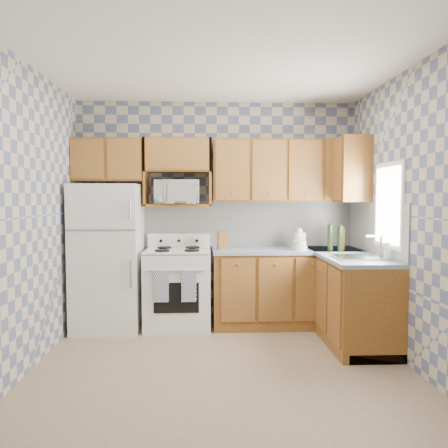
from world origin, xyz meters
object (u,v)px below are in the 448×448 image
Objects in this scene: stove_body at (178,289)px; microwave at (177,192)px; refrigerator at (108,257)px; electric_kettle at (300,241)px.

microwave is (-0.01, 0.11, 1.14)m from stove_body.
electric_kettle is (2.25, 0.06, 0.18)m from refrigerator.
stove_body is at bearing 1.78° from refrigerator.
stove_body is 1.73× the size of microwave.
refrigerator reaches higher than electric_kettle.
microwave reaches higher than stove_body.
stove_body is (0.80, 0.03, -0.39)m from refrigerator.
refrigerator is at bearing -178.49° from electric_kettle.
microwave is 1.57m from electric_kettle.
refrigerator is 1.10m from microwave.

